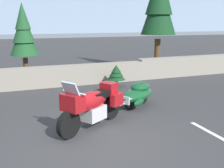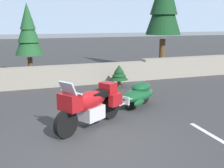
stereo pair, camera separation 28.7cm
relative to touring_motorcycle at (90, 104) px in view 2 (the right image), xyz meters
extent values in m
plane|color=#38383A|center=(-0.18, -0.95, -0.62)|extent=(80.00, 80.00, 0.00)
cube|color=gray|center=(-0.18, 4.91, -0.19)|extent=(8.00, 0.49, 0.86)
cube|color=gray|center=(7.82, 4.93, -0.14)|extent=(8.00, 0.50, 0.96)
cube|color=#7F93AD|center=(-0.18, 94.91, 7.38)|extent=(240.00, 80.00, 16.00)
cylinder|color=black|center=(-0.69, -0.44, -0.29)|extent=(0.63, 0.48, 0.66)
cylinder|color=black|center=(0.70, 0.45, -0.29)|extent=(0.63, 0.48, 0.66)
cube|color=silver|center=(0.05, 0.03, -0.24)|extent=(0.74, 0.69, 0.36)
ellipsoid|color=maroon|center=(-0.04, -0.02, 0.09)|extent=(1.25, 1.02, 0.48)
cube|color=maroon|center=(-0.56, -0.36, 0.21)|extent=(0.58, 0.63, 0.40)
cube|color=#9EB7C6|center=(-0.60, -0.39, 0.54)|extent=(0.40, 0.47, 0.34)
cube|color=black|center=(0.22, 0.14, 0.19)|extent=(0.67, 0.61, 0.16)
cube|color=maroon|center=(0.61, 0.40, 0.29)|extent=(0.49, 0.51, 0.28)
cube|color=maroon|center=(0.74, 0.12, 0.01)|extent=(0.42, 0.35, 0.32)
cube|color=maroon|center=(0.41, 0.62, 0.01)|extent=(0.42, 0.35, 0.32)
cylinder|color=silver|center=(-0.52, -0.34, 0.44)|extent=(0.41, 0.61, 0.04)
cylinder|color=silver|center=(-0.65, -0.42, -0.04)|extent=(0.25, 0.20, 0.54)
cylinder|color=black|center=(1.53, 0.99, -0.40)|extent=(0.42, 0.32, 0.44)
cylinder|color=black|center=(2.22, 1.43, -0.40)|extent=(0.42, 0.32, 0.44)
ellipsoid|color=#144C28|center=(1.88, 1.21, -0.24)|extent=(1.63, 1.38, 0.40)
ellipsoid|color=#144C28|center=(2.03, 1.31, -0.02)|extent=(0.91, 0.86, 0.32)
cube|color=silver|center=(1.28, 0.82, -0.26)|extent=(0.22, 0.30, 0.24)
ellipsoid|color=#144C28|center=(1.70, 0.72, -0.34)|extent=(0.51, 0.40, 0.20)
ellipsoid|color=#144C28|center=(1.36, 1.25, -0.34)|extent=(0.51, 0.40, 0.20)
cylinder|color=silver|center=(0.95, 0.61, -0.35)|extent=(0.62, 0.42, 0.05)
cylinder|color=brown|center=(5.57, 6.35, 0.26)|extent=(0.31, 0.31, 1.76)
cone|color=#143D1E|center=(5.57, 6.35, 2.76)|extent=(1.82, 1.82, 2.78)
cylinder|color=brown|center=(-1.13, 6.83, -0.12)|extent=(0.23, 0.23, 1.01)
cone|color=#1E5128|center=(-1.13, 6.83, 1.32)|extent=(1.28, 1.28, 1.60)
cone|color=#1E5128|center=(-1.13, 6.83, 1.80)|extent=(0.99, 0.99, 1.40)
cone|color=#1E5128|center=(-1.13, 6.83, 2.28)|extent=(0.71, 0.71, 1.20)
cylinder|color=brown|center=(2.26, 3.96, -0.49)|extent=(0.15, 0.15, 0.26)
cone|color=#143D1E|center=(2.26, 3.96, -0.11)|extent=(0.75, 0.75, 0.42)
cone|color=#143D1E|center=(2.26, 3.96, 0.01)|extent=(0.58, 0.58, 0.37)
cone|color=#143D1E|center=(2.26, 3.96, 0.14)|extent=(0.41, 0.41, 0.31)
camera|label=1|loc=(-1.88, -6.34, 2.04)|focal=43.74mm
camera|label=2|loc=(-1.61, -6.44, 2.04)|focal=43.74mm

